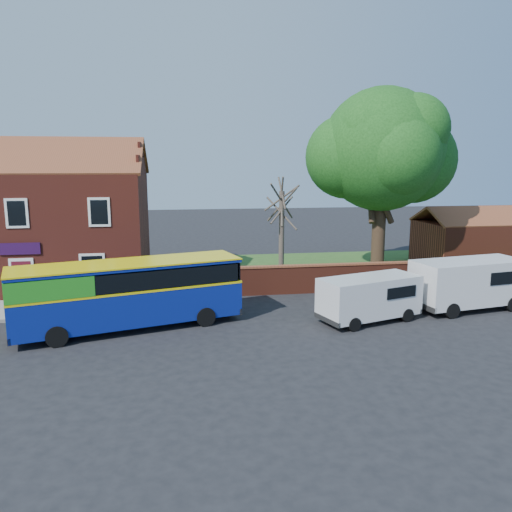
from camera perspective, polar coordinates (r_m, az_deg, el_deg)
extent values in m
plane|color=black|center=(20.33, -11.37, -9.98)|extent=(120.00, 120.00, 0.00)
cube|color=gray|center=(26.98, -25.95, -5.59)|extent=(18.00, 3.50, 0.12)
cube|color=slate|center=(25.38, -27.09, -6.64)|extent=(18.00, 0.15, 0.14)
cube|color=#426B28|center=(34.92, 11.39, -1.32)|extent=(26.00, 12.00, 0.04)
cube|color=maroon|center=(31.81, -23.43, 2.78)|extent=(12.00, 8.00, 6.50)
cube|color=brown|center=(29.66, -25.00, 10.42)|extent=(12.30, 4.08, 2.16)
cube|color=brown|center=(33.52, -23.12, 10.45)|extent=(12.30, 4.08, 2.16)
cube|color=black|center=(27.81, -25.68, 4.42)|extent=(1.10, 0.06, 1.50)
cube|color=#4C0F19|center=(28.31, -25.13, -2.63)|extent=(0.95, 0.04, 2.10)
cube|color=silver|center=(28.32, -25.13, -2.52)|extent=(1.20, 0.06, 2.30)
cube|color=#270B33|center=(28.00, -25.40, 0.76)|extent=(2.00, 0.06, 0.60)
cube|color=maroon|center=(29.35, 15.46, -2.27)|extent=(22.00, 0.30, 1.50)
cube|color=brown|center=(29.19, 15.54, -0.74)|extent=(22.00, 0.38, 0.10)
cube|color=maroon|center=(38.70, 24.08, 1.34)|extent=(8.00, 5.00, 3.00)
cube|color=brown|center=(37.43, 25.35, 4.13)|extent=(8.20, 2.56, 1.24)
cube|color=brown|center=(39.51, 23.33, 4.57)|extent=(8.20, 2.56, 1.24)
cube|color=navy|center=(22.30, -14.24, -5.31)|extent=(9.82, 4.90, 1.52)
cube|color=yellow|center=(22.11, -14.33, -3.42)|extent=(9.85, 4.92, 0.10)
cube|color=black|center=(22.01, -14.38, -2.27)|extent=(9.46, 4.81, 0.76)
cube|color=#279420|center=(21.69, -22.58, -2.94)|extent=(3.78, 3.22, 0.81)
cube|color=navy|center=(21.90, -14.44, -0.98)|extent=(9.82, 4.90, 0.14)
cube|color=yellow|center=(21.89, -14.45, -0.78)|extent=(9.87, 4.95, 0.06)
cylinder|color=black|center=(21.12, -21.83, -8.53)|extent=(0.90, 0.50, 0.86)
cylinder|color=black|center=(23.25, -22.14, -6.83)|extent=(0.90, 0.50, 0.86)
cylinder|color=black|center=(22.18, -5.80, -6.91)|extent=(0.90, 0.50, 0.86)
cylinder|color=black|center=(24.20, -7.52, -5.45)|extent=(0.90, 0.50, 0.86)
cube|color=silver|center=(23.14, 12.83, -4.50)|extent=(4.98, 3.17, 1.76)
cube|color=black|center=(24.42, 16.66, -3.22)|extent=(0.55, 1.53, 0.70)
cube|color=black|center=(24.82, 16.85, -5.56)|extent=(0.66, 1.80, 0.22)
cylinder|color=black|center=(21.84, 11.14, -7.67)|extent=(0.65, 0.40, 0.61)
cylinder|color=black|center=(23.17, 8.51, -6.53)|extent=(0.65, 0.40, 0.61)
cylinder|color=black|center=(23.71, 16.87, -6.48)|extent=(0.65, 0.40, 0.61)
cylinder|color=black|center=(24.93, 14.14, -5.51)|extent=(0.65, 0.40, 0.61)
cube|color=silver|center=(26.51, 23.15, -2.69)|extent=(5.83, 3.11, 2.10)
cube|color=black|center=(28.14, 27.00, -1.58)|extent=(0.39, 1.87, 0.83)
cube|color=black|center=(28.57, 27.12, -4.04)|extent=(0.47, 2.20, 0.27)
cylinder|color=black|center=(24.85, 21.50, -5.84)|extent=(0.76, 0.34, 0.73)
cylinder|color=black|center=(26.42, 18.60, -4.71)|extent=(0.76, 0.34, 0.73)
cylinder|color=black|center=(27.22, 27.26, -4.90)|extent=(0.76, 0.34, 0.73)
cylinder|color=black|center=(28.66, 24.28, -3.93)|extent=(0.76, 0.34, 0.73)
cylinder|color=black|center=(32.81, 13.80, 2.10)|extent=(0.84, 0.84, 4.85)
sphere|color=#2A7323|center=(32.50, 14.23, 11.70)|extent=(7.59, 7.59, 7.59)
sphere|color=#2A7323|center=(33.79, 17.41, 10.41)|extent=(5.48, 5.48, 5.48)
sphere|color=#2A7323|center=(32.37, 10.42, 11.11)|extent=(5.27, 5.27, 5.27)
cylinder|color=#4C4238|center=(29.20, 2.93, 2.02)|extent=(0.31, 0.31, 5.49)
cylinder|color=#4C4238|center=(28.98, 2.96, 5.86)|extent=(0.32, 2.68, 2.16)
cylinder|color=#4C4238|center=(29.00, 2.96, 5.47)|extent=(1.40, 1.98, 1.98)
cylinder|color=#4C4238|center=(28.96, 2.97, 6.25)|extent=(2.25, 1.03, 2.19)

